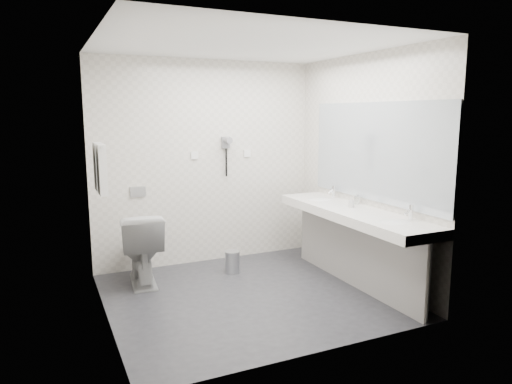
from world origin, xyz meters
name	(u,v)px	position (x,y,z in m)	size (l,w,h in m)	color
floor	(249,295)	(0.00, 0.00, 0.00)	(2.80, 2.80, 0.00)	#29292F
ceiling	(248,44)	(0.00, 0.00, 2.50)	(2.80, 2.80, 0.00)	white
wall_back	(206,163)	(0.00, 1.30, 1.25)	(2.80, 2.80, 0.00)	silver
wall_front	(319,196)	(0.00, -1.30, 1.25)	(2.80, 2.80, 0.00)	silver
wall_left	(101,184)	(-1.40, 0.00, 1.25)	(2.60, 2.60, 0.00)	silver
wall_right	(364,169)	(1.40, 0.00, 1.25)	(2.60, 2.60, 0.00)	silver
vanity_counter	(353,214)	(1.12, -0.20, 0.80)	(0.55, 2.20, 0.10)	white
vanity_panel	(353,252)	(1.15, -0.20, 0.38)	(0.03, 2.15, 0.75)	gray
vanity_post_near	(427,282)	(1.18, -1.24, 0.38)	(0.06, 0.06, 0.75)	silver
vanity_post_far	(306,230)	(1.18, 0.84, 0.38)	(0.06, 0.06, 0.75)	silver
mirror	(375,152)	(1.39, -0.20, 1.45)	(0.02, 2.20, 1.05)	#B2BCC6
basin_near	(394,223)	(1.12, -0.85, 0.83)	(0.40, 0.31, 0.05)	white
basin_far	(320,200)	(1.12, 0.45, 0.83)	(0.40, 0.31, 0.05)	white
faucet_near	(411,212)	(1.32, -0.85, 0.92)	(0.04, 0.04, 0.15)	silver
faucet_far	(334,192)	(1.32, 0.45, 0.92)	(0.04, 0.04, 0.15)	silver
soap_bottle_a	(351,202)	(1.17, -0.11, 0.91)	(0.05, 0.05, 0.11)	beige
glass_left	(357,200)	(1.33, 0.01, 0.90)	(0.06, 0.06, 0.10)	silver
toilet	(141,248)	(-0.92, 0.84, 0.40)	(0.45, 0.79, 0.80)	white
flush_plate	(138,192)	(-0.85, 1.29, 0.95)	(0.18, 0.02, 0.12)	#B2B5BA
pedal_bin	(232,262)	(0.11, 0.73, 0.12)	(0.17, 0.17, 0.24)	#B2B5BA
bin_lid	(232,252)	(0.11, 0.73, 0.25)	(0.17, 0.17, 0.01)	#B2B5BA
towel_rail	(98,145)	(-1.35, 0.55, 1.55)	(0.02, 0.02, 0.62)	silver
towel_near	(102,170)	(-1.34, 0.41, 1.33)	(0.07, 0.24, 0.48)	white
towel_far	(98,167)	(-1.34, 0.69, 1.33)	(0.07, 0.24, 0.48)	white
dryer_cradle	(226,142)	(0.25, 1.27, 1.50)	(0.10, 0.04, 0.14)	gray
dryer_barrel	(228,140)	(0.25, 1.20, 1.53)	(0.08, 0.08, 0.14)	gray
dryer_cord	(226,162)	(0.25, 1.26, 1.25)	(0.02, 0.02, 0.35)	black
switch_plate_a	(195,155)	(-0.15, 1.29, 1.35)	(0.09, 0.02, 0.09)	white
switch_plate_b	(247,153)	(0.55, 1.29, 1.35)	(0.09, 0.02, 0.09)	white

